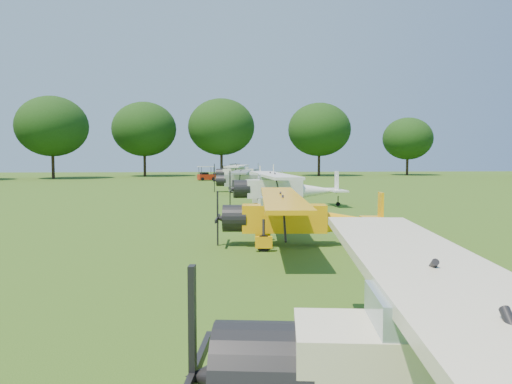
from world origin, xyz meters
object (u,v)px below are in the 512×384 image
at_px(aircraft_6, 241,171).
at_px(golf_cart, 206,176).
at_px(aircraft_3, 283,186).
at_px(aircraft_5, 243,172).
at_px(aircraft_4, 248,179).
at_px(aircraft_7, 239,168).
at_px(aircraft_2, 297,214).

distance_m(aircraft_6, golf_cart, 7.67).
height_order(aircraft_3, aircraft_5, aircraft_5).
bearing_deg(aircraft_4, aircraft_3, -77.82).
xyz_separation_m(aircraft_4, golf_cart, (-4.18, 22.84, -0.57)).
relative_size(aircraft_5, golf_cart, 4.75).
distance_m(aircraft_4, aircraft_5, 14.09).
bearing_deg(aircraft_6, golf_cart, -139.48).
distance_m(aircraft_3, aircraft_4, 13.73).
xyz_separation_m(aircraft_3, golf_cart, (-5.54, 36.50, -0.71)).
relative_size(aircraft_4, aircraft_5, 0.87).
bearing_deg(aircraft_5, aircraft_7, 97.65).
bearing_deg(aircraft_7, golf_cart, -101.14).
height_order(aircraft_6, aircraft_7, aircraft_7).
xyz_separation_m(aircraft_3, aircraft_4, (-1.36, 13.66, -0.14)).
relative_size(aircraft_3, aircraft_7, 1.04).
bearing_deg(golf_cart, aircraft_6, 29.02).
bearing_deg(aircraft_4, aircraft_5, 94.95).
height_order(aircraft_5, aircraft_6, aircraft_5).
xyz_separation_m(aircraft_2, aircraft_5, (0.37, 41.56, 0.25)).
relative_size(aircraft_4, golf_cart, 4.15).
height_order(aircraft_5, aircraft_7, aircraft_5).
distance_m(aircraft_3, aircraft_5, 27.76).
xyz_separation_m(aircraft_5, golf_cart, (-4.56, 8.76, -0.74)).
height_order(aircraft_2, aircraft_4, aircraft_4).
xyz_separation_m(aircraft_3, aircraft_7, (-0.20, 55.59, -0.05)).
bearing_deg(golf_cart, aircraft_5, -82.84).
xyz_separation_m(aircraft_4, aircraft_5, (0.38, 14.08, 0.17)).
xyz_separation_m(aircraft_7, golf_cart, (-5.34, -19.09, -0.65)).
bearing_deg(aircraft_6, aircraft_7, 79.64).
bearing_deg(aircraft_2, golf_cart, 99.40).
bearing_deg(aircraft_5, golf_cart, 126.75).
xyz_separation_m(aircraft_3, aircraft_6, (-0.55, 42.31, -0.21)).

